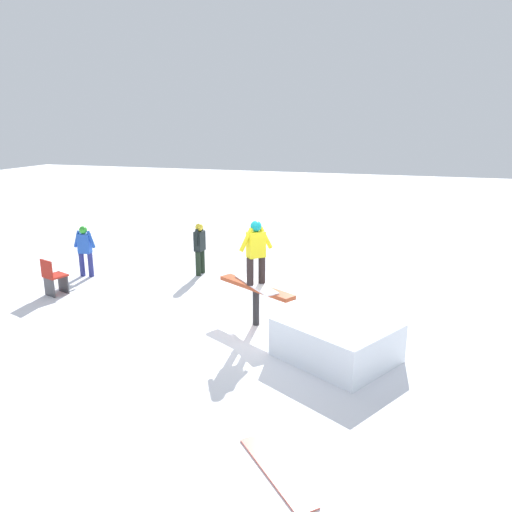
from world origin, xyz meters
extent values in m
plane|color=white|center=(0.00, 0.00, 0.00)|extent=(60.00, 60.00, 0.00)
cylinder|color=black|center=(0.00, 0.00, 0.38)|extent=(0.14, 0.14, 0.75)
cube|color=#A53F1E|center=(0.00, 0.00, 0.79)|extent=(1.78, 1.17, 0.08)
cube|color=white|center=(-1.76, 0.99, 0.34)|extent=(2.30, 2.19, 0.69)
cube|color=silver|center=(0.00, 0.00, 0.85)|extent=(1.16, 1.15, 0.03)
cylinder|color=#2B2120|center=(-0.09, -0.09, 1.14)|extent=(0.14, 0.14, 0.55)
cylinder|color=#2B2120|center=(0.09, 0.09, 1.14)|extent=(0.14, 0.14, 0.55)
cube|color=yellow|center=(0.00, 0.00, 1.66)|extent=(0.38, 0.38, 0.51)
cylinder|color=yellow|center=(-0.15, -0.15, 1.78)|extent=(0.27, 0.27, 0.47)
cylinder|color=yellow|center=(0.15, 0.15, 1.78)|extent=(0.27, 0.27, 0.47)
sphere|color=#0D8E95|center=(0.00, 0.00, 2.03)|extent=(0.21, 0.21, 0.21)
cylinder|color=navy|center=(5.35, -1.71, 0.32)|extent=(0.13, 0.13, 0.63)
cylinder|color=navy|center=(5.11, -1.74, 0.32)|extent=(0.13, 0.13, 0.63)
cube|color=blue|center=(5.23, -1.73, 0.89)|extent=(0.34, 0.23, 0.51)
cylinder|color=blue|center=(5.43, -1.70, 1.00)|extent=(0.22, 0.11, 0.46)
cylinder|color=blue|center=(5.03, -1.75, 1.00)|extent=(0.22, 0.11, 0.46)
sphere|color=green|center=(5.23, -1.73, 1.25)|extent=(0.20, 0.20, 0.20)
cylinder|color=black|center=(2.46, -2.67, 0.33)|extent=(0.14, 0.14, 0.65)
cylinder|color=black|center=(2.44, -2.92, 0.33)|extent=(0.14, 0.14, 0.65)
cube|color=black|center=(2.45, -2.80, 0.91)|extent=(0.22, 0.33, 0.53)
cylinder|color=black|center=(2.46, -2.60, 1.03)|extent=(0.09, 0.22, 0.47)
cylinder|color=black|center=(2.44, -3.00, 1.03)|extent=(0.09, 0.22, 0.47)
sphere|color=yellow|center=(2.45, -2.80, 1.28)|extent=(0.21, 0.21, 0.21)
cube|color=#E46858|center=(-1.55, 4.09, 0.01)|extent=(1.19, 1.22, 0.02)
cube|color=#3F3F44|center=(4.98, -0.47, 0.22)|extent=(0.38, 0.16, 0.44)
cube|color=#3F3F44|center=(5.09, -0.13, 0.22)|extent=(0.38, 0.16, 0.44)
cube|color=#AC2418|center=(5.04, -0.30, 0.46)|extent=(0.56, 0.56, 0.04)
cube|color=#AC2418|center=(5.10, -0.11, 0.68)|extent=(0.43, 0.18, 0.40)
camera|label=1|loc=(-2.83, 8.90, 3.98)|focal=35.00mm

